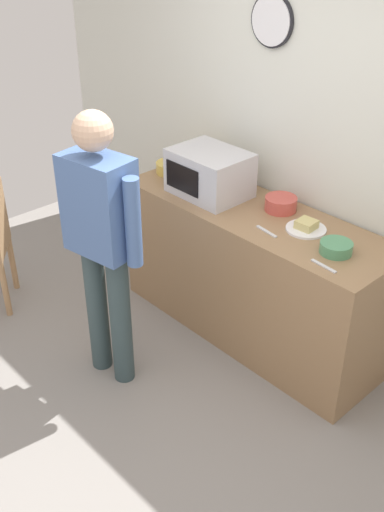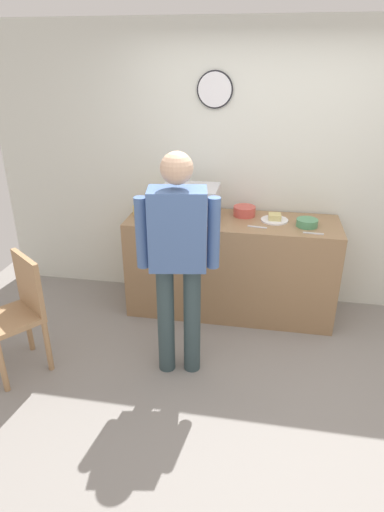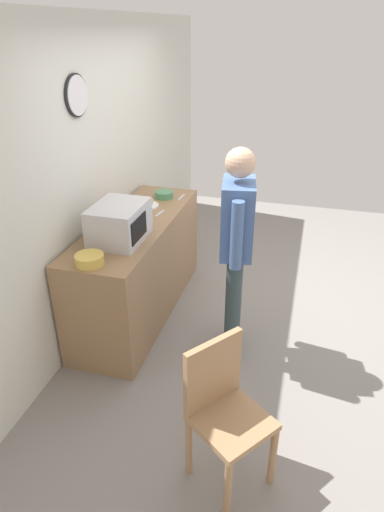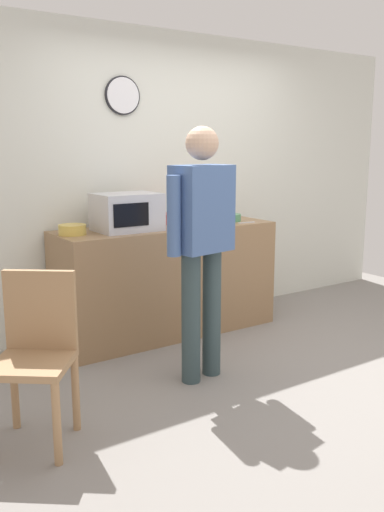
% 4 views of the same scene
% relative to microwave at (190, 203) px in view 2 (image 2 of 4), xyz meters
% --- Properties ---
extents(ground_plane, '(6.00, 6.00, 0.00)m').
position_rel_microwave_xyz_m(ground_plane, '(0.68, -1.19, -1.09)').
color(ground_plane, gray).
extents(back_wall, '(5.40, 0.13, 2.60)m').
position_rel_microwave_xyz_m(back_wall, '(0.68, 0.41, 0.21)').
color(back_wall, silver).
rests_on(back_wall, ground_plane).
extents(kitchen_counter, '(1.92, 0.62, 0.94)m').
position_rel_microwave_xyz_m(kitchen_counter, '(0.39, 0.03, -0.62)').
color(kitchen_counter, '#93704C').
rests_on(kitchen_counter, ground_plane).
extents(microwave, '(0.50, 0.39, 0.30)m').
position_rel_microwave_xyz_m(microwave, '(0.00, 0.00, 0.00)').
color(microwave, silver).
rests_on(microwave, kitchen_counter).
extents(sandwich_plate, '(0.24, 0.24, 0.06)m').
position_rel_microwave_xyz_m(sandwich_plate, '(0.76, 0.07, -0.13)').
color(sandwich_plate, white).
rests_on(sandwich_plate, kitchen_counter).
extents(salad_bowl, '(0.19, 0.19, 0.07)m').
position_rel_microwave_xyz_m(salad_bowl, '(1.04, -0.02, -0.12)').
color(salad_bowl, '#4C8E60').
rests_on(salad_bowl, kitchen_counter).
extents(cereal_bowl, '(0.20, 0.20, 0.09)m').
position_rel_microwave_xyz_m(cereal_bowl, '(0.48, 0.16, -0.11)').
color(cereal_bowl, '#C64C42').
rests_on(cereal_bowl, kitchen_counter).
extents(mixing_bowl, '(0.21, 0.21, 0.08)m').
position_rel_microwave_xyz_m(mixing_bowl, '(-0.45, 0.05, -0.11)').
color(mixing_bowl, gold).
rests_on(mixing_bowl, kitchen_counter).
extents(fork_utensil, '(0.17, 0.03, 0.01)m').
position_rel_microwave_xyz_m(fork_utensil, '(1.08, -0.19, -0.15)').
color(fork_utensil, silver).
rests_on(fork_utensil, kitchen_counter).
extents(spoon_utensil, '(0.17, 0.04, 0.01)m').
position_rel_microwave_xyz_m(spoon_utensil, '(0.61, -0.12, -0.15)').
color(spoon_utensil, silver).
rests_on(spoon_utensil, kitchen_counter).
extents(person_standing, '(0.58, 0.30, 1.73)m').
position_rel_microwave_xyz_m(person_standing, '(0.08, -0.94, -0.07)').
color(person_standing, '#334549').
rests_on(person_standing, ground_plane).
extents(wooden_chair, '(0.56, 0.56, 0.94)m').
position_rel_microwave_xyz_m(wooden_chair, '(-1.13, -1.11, -0.56)').
color(wooden_chair, '#A87F56').
rests_on(wooden_chair, ground_plane).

